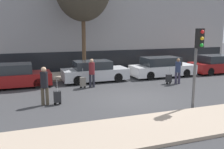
% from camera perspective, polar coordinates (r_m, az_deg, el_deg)
% --- Properties ---
extents(ground_plane, '(80.00, 80.00, 0.00)m').
position_cam_1_polar(ground_plane, '(12.53, 5.31, -5.53)').
color(ground_plane, '#38383A').
extents(sidewalk_near, '(28.00, 2.50, 0.12)m').
position_cam_1_polar(sidewalk_near, '(9.43, 15.19, -10.93)').
color(sidewalk_near, tan).
rests_on(sidewalk_near, ground_plane).
extents(sidewalk_far, '(28.00, 3.00, 0.12)m').
position_cam_1_polar(sidewalk_far, '(18.92, -3.71, 0.15)').
color(sidewalk_far, tan).
rests_on(sidewalk_far, ground_plane).
extents(building_facade, '(28.00, 3.21, 10.58)m').
position_cam_1_polar(building_facade, '(22.34, -6.67, 15.11)').
color(building_facade, gray).
rests_on(building_facade, ground_plane).
extents(parked_car_0, '(4.11, 1.72, 1.40)m').
position_cam_1_polar(parked_car_0, '(15.81, -21.42, -0.41)').
color(parked_car_0, maroon).
rests_on(parked_car_0, ground_plane).
extents(parked_car_1, '(4.27, 1.73, 1.36)m').
position_cam_1_polar(parked_car_1, '(16.45, -4.04, 0.65)').
color(parked_car_1, '#B7BABF').
rests_on(parked_car_1, ground_plane).
extents(parked_car_2, '(4.68, 1.80, 1.42)m').
position_cam_1_polar(parked_car_2, '(18.40, 11.38, 1.58)').
color(parked_car_2, silver).
rests_on(parked_car_2, ground_plane).
extents(parked_car_3, '(3.95, 1.87, 1.40)m').
position_cam_1_polar(parked_car_3, '(21.15, 22.54, 2.10)').
color(parked_car_3, maroon).
rests_on(parked_car_3, ground_plane).
extents(pedestrian_left, '(0.35, 0.34, 1.77)m').
position_cam_1_polar(pedestrian_left, '(11.62, -15.21, -2.00)').
color(pedestrian_left, '#4C4233').
rests_on(pedestrian_left, ground_plane).
extents(trolley_left, '(0.34, 0.29, 1.18)m').
position_cam_1_polar(trolley_left, '(11.71, -12.39, -4.96)').
color(trolley_left, '#262628').
rests_on(trolley_left, ground_plane).
extents(pedestrian_center, '(0.35, 0.34, 1.71)m').
position_cam_1_polar(pedestrian_center, '(14.69, -4.65, 0.74)').
color(pedestrian_center, '#23232D').
rests_on(pedestrian_center, ground_plane).
extents(trolley_center, '(0.34, 0.29, 1.17)m').
position_cam_1_polar(trolley_center, '(14.68, -6.69, -1.68)').
color(trolley_center, slate).
rests_on(trolley_center, ground_plane).
extents(pedestrian_right, '(0.34, 0.34, 1.61)m').
position_cam_1_polar(pedestrian_right, '(16.13, 14.83, 1.09)').
color(pedestrian_right, '#383347').
rests_on(pedestrian_right, ground_plane).
extents(trolley_right, '(0.34, 0.29, 1.14)m').
position_cam_1_polar(trolley_right, '(16.09, 12.85, -0.85)').
color(trolley_right, '#262628').
rests_on(trolley_right, ground_plane).
extents(traffic_light, '(0.28, 0.47, 3.45)m').
position_cam_1_polar(traffic_light, '(10.98, 19.00, 4.81)').
color(traffic_light, '#515154').
rests_on(traffic_light, ground_plane).
extents(parked_bicycle, '(1.77, 0.06, 0.96)m').
position_cam_1_polar(parked_bicycle, '(18.96, -2.08, 1.51)').
color(parked_bicycle, black).
rests_on(parked_bicycle, sidewalk_far).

